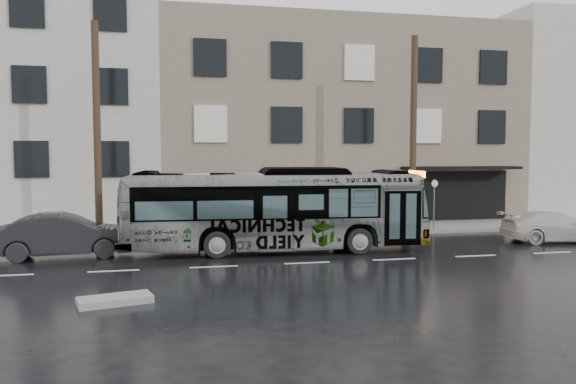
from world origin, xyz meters
name	(u,v)px	position (x,y,z in m)	size (l,w,h in m)	color
ground	(292,251)	(0.00, 0.00, 0.00)	(120.00, 120.00, 0.00)	black
sidewalk	(270,231)	(0.00, 4.90, 0.07)	(90.00, 3.60, 0.15)	gray
building_taupe	(327,125)	(5.00, 12.70, 5.50)	(20.00, 12.00, 11.00)	gray
utility_pole_front	(413,134)	(6.50, 3.30, 4.65)	(0.30, 0.30, 9.00)	#413020
utility_pole_rear	(97,132)	(-7.50, 3.30, 4.65)	(0.30, 0.30, 9.00)	#413020
sign_post	(434,205)	(7.60, 3.30, 1.35)	(0.06, 0.06, 2.40)	slate
bus	(274,210)	(-0.67, 0.06, 1.61)	(2.70, 11.56, 3.22)	#B2B2B2
white_sedan	(555,227)	(11.46, -0.18, 0.65)	(1.81, 4.45, 1.29)	beige
dark_sedan	(65,235)	(-8.36, 0.36, 0.80)	(1.69, 4.86, 1.60)	black
slush_pile	(115,300)	(-5.99, -6.55, 0.09)	(1.80, 0.80, 0.18)	gray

